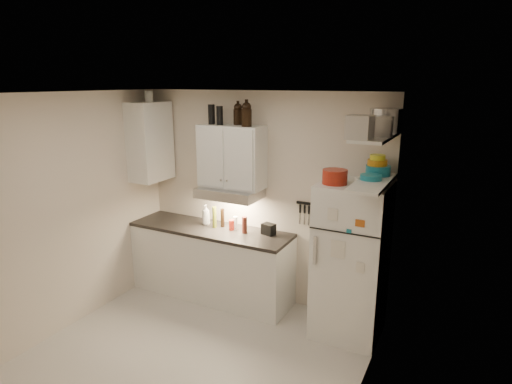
% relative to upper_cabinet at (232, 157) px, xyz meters
% --- Properties ---
extents(floor, '(3.20, 3.00, 0.02)m').
position_rel_upper_cabinet_xyz_m(floor, '(0.30, -1.33, -1.84)').
color(floor, beige).
rests_on(floor, ground).
extents(ceiling, '(3.20, 3.00, 0.02)m').
position_rel_upper_cabinet_xyz_m(ceiling, '(0.30, -1.33, 0.78)').
color(ceiling, white).
rests_on(ceiling, ground).
extents(back_wall, '(3.20, 0.02, 2.60)m').
position_rel_upper_cabinet_xyz_m(back_wall, '(0.30, 0.18, -0.53)').
color(back_wall, beige).
rests_on(back_wall, ground).
extents(left_wall, '(0.02, 3.00, 2.60)m').
position_rel_upper_cabinet_xyz_m(left_wall, '(-1.31, -1.33, -0.53)').
color(left_wall, beige).
rests_on(left_wall, ground).
extents(right_wall, '(0.02, 3.00, 2.60)m').
position_rel_upper_cabinet_xyz_m(right_wall, '(1.91, -1.33, -0.53)').
color(right_wall, beige).
rests_on(right_wall, ground).
extents(base_cabinet, '(2.10, 0.60, 0.88)m').
position_rel_upper_cabinet_xyz_m(base_cabinet, '(-0.25, -0.14, -1.39)').
color(base_cabinet, white).
rests_on(base_cabinet, floor).
extents(countertop, '(2.10, 0.62, 0.04)m').
position_rel_upper_cabinet_xyz_m(countertop, '(-0.25, -0.14, -0.93)').
color(countertop, black).
rests_on(countertop, base_cabinet).
extents(upper_cabinet, '(0.80, 0.33, 0.75)m').
position_rel_upper_cabinet_xyz_m(upper_cabinet, '(0.00, 0.00, 0.00)').
color(upper_cabinet, white).
rests_on(upper_cabinet, back_wall).
extents(side_cabinet, '(0.33, 0.55, 1.00)m').
position_rel_upper_cabinet_xyz_m(side_cabinet, '(-1.14, -0.14, 0.12)').
color(side_cabinet, white).
rests_on(side_cabinet, left_wall).
extents(range_hood, '(0.76, 0.46, 0.12)m').
position_rel_upper_cabinet_xyz_m(range_hood, '(0.00, -0.06, -0.44)').
color(range_hood, silver).
rests_on(range_hood, back_wall).
extents(fridge, '(0.70, 0.68, 1.70)m').
position_rel_upper_cabinet_xyz_m(fridge, '(1.55, -0.18, -0.98)').
color(fridge, white).
rests_on(fridge, floor).
extents(shelf_hi, '(0.30, 0.95, 0.03)m').
position_rel_upper_cabinet_xyz_m(shelf_hi, '(1.75, -0.31, 0.38)').
color(shelf_hi, white).
rests_on(shelf_hi, right_wall).
extents(shelf_lo, '(0.30, 0.95, 0.03)m').
position_rel_upper_cabinet_xyz_m(shelf_lo, '(1.75, -0.31, -0.07)').
color(shelf_lo, white).
rests_on(shelf_lo, right_wall).
extents(knife_strip, '(0.42, 0.02, 0.03)m').
position_rel_upper_cabinet_xyz_m(knife_strip, '(1.00, 0.15, -0.51)').
color(knife_strip, black).
rests_on(knife_strip, back_wall).
extents(dutch_oven, '(0.31, 0.31, 0.15)m').
position_rel_upper_cabinet_xyz_m(dutch_oven, '(1.37, -0.29, -0.05)').
color(dutch_oven, '#A32213').
rests_on(dutch_oven, fridge).
extents(book_stack, '(0.22, 0.25, 0.07)m').
position_rel_upper_cabinet_xyz_m(book_stack, '(1.76, -0.34, -0.09)').
color(book_stack, '#B95617').
rests_on(book_stack, fridge).
extents(spice_jar, '(0.06, 0.06, 0.09)m').
position_rel_upper_cabinet_xyz_m(spice_jar, '(1.60, -0.30, -0.08)').
color(spice_jar, silver).
rests_on(spice_jar, fridge).
extents(stock_pot, '(0.41, 0.41, 0.23)m').
position_rel_upper_cabinet_xyz_m(stock_pot, '(1.77, 0.00, 0.50)').
color(stock_pot, silver).
rests_on(stock_pot, shelf_hi).
extents(tin_a, '(0.21, 0.19, 0.18)m').
position_rel_upper_cabinet_xyz_m(tin_a, '(1.82, -0.38, 0.48)').
color(tin_a, '#AAAAAD').
rests_on(tin_a, shelf_hi).
extents(tin_b, '(0.22, 0.22, 0.21)m').
position_rel_upper_cabinet_xyz_m(tin_b, '(1.68, -0.67, 0.49)').
color(tin_b, '#AAAAAD').
rests_on(tin_b, shelf_hi).
extents(bowl_teal, '(0.25, 0.25, 0.10)m').
position_rel_upper_cabinet_xyz_m(bowl_teal, '(1.74, -0.03, -0.00)').
color(bowl_teal, teal).
rests_on(bowl_teal, shelf_lo).
extents(bowl_orange, '(0.20, 0.20, 0.06)m').
position_rel_upper_cabinet_xyz_m(bowl_orange, '(1.72, -0.03, 0.08)').
color(bowl_orange, orange).
rests_on(bowl_orange, bowl_teal).
extents(bowl_yellow, '(0.15, 0.15, 0.05)m').
position_rel_upper_cabinet_xyz_m(bowl_yellow, '(1.72, -0.03, 0.13)').
color(bowl_yellow, yellow).
rests_on(bowl_yellow, bowl_orange).
extents(plates, '(0.24, 0.24, 0.05)m').
position_rel_upper_cabinet_xyz_m(plates, '(1.72, -0.28, -0.02)').
color(plates, teal).
rests_on(plates, shelf_lo).
extents(growler_a, '(0.13, 0.13, 0.26)m').
position_rel_upper_cabinet_xyz_m(growler_a, '(0.05, 0.07, 0.50)').
color(growler_a, black).
rests_on(growler_a, upper_cabinet).
extents(growler_b, '(0.15, 0.15, 0.28)m').
position_rel_upper_cabinet_xyz_m(growler_b, '(0.24, -0.06, 0.52)').
color(growler_b, black).
rests_on(growler_b, upper_cabinet).
extents(thermos_a, '(0.08, 0.08, 0.22)m').
position_rel_upper_cabinet_xyz_m(thermos_a, '(-0.13, -0.05, 0.49)').
color(thermos_a, black).
rests_on(thermos_a, upper_cabinet).
extents(thermos_b, '(0.10, 0.10, 0.23)m').
position_rel_upper_cabinet_xyz_m(thermos_b, '(-0.27, -0.02, 0.49)').
color(thermos_b, black).
rests_on(thermos_b, upper_cabinet).
extents(side_jar, '(0.11, 0.11, 0.14)m').
position_rel_upper_cabinet_xyz_m(side_jar, '(-1.10, -0.15, 0.69)').
color(side_jar, silver).
rests_on(side_jar, side_cabinet).
extents(soap_bottle, '(0.14, 0.14, 0.30)m').
position_rel_upper_cabinet_xyz_m(soap_bottle, '(-0.37, -0.05, -0.76)').
color(soap_bottle, white).
rests_on(soap_bottle, countertop).
extents(pepper_mill, '(0.08, 0.08, 0.21)m').
position_rel_upper_cabinet_xyz_m(pepper_mill, '(0.22, -0.10, -0.80)').
color(pepper_mill, maroon).
rests_on(pepper_mill, countertop).
extents(oil_bottle, '(0.07, 0.07, 0.27)m').
position_rel_upper_cabinet_xyz_m(oil_bottle, '(-0.21, -0.09, -0.77)').
color(oil_bottle, '#5B6218').
rests_on(oil_bottle, countertop).
extents(vinegar_bottle, '(0.06, 0.06, 0.24)m').
position_rel_upper_cabinet_xyz_m(vinegar_bottle, '(-0.14, -0.02, -0.79)').
color(vinegar_bottle, black).
rests_on(vinegar_bottle, countertop).
extents(clear_bottle, '(0.06, 0.06, 0.17)m').
position_rel_upper_cabinet_xyz_m(clear_bottle, '(0.06, -0.04, -0.82)').
color(clear_bottle, silver).
rests_on(clear_bottle, countertop).
extents(red_jar, '(0.08, 0.08, 0.13)m').
position_rel_upper_cabinet_xyz_m(red_jar, '(0.03, -0.08, -0.84)').
color(red_jar, '#A32213').
rests_on(red_jar, countertop).
extents(caddy, '(0.18, 0.15, 0.13)m').
position_rel_upper_cabinet_xyz_m(caddy, '(0.50, -0.01, -0.84)').
color(caddy, black).
rests_on(caddy, countertop).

